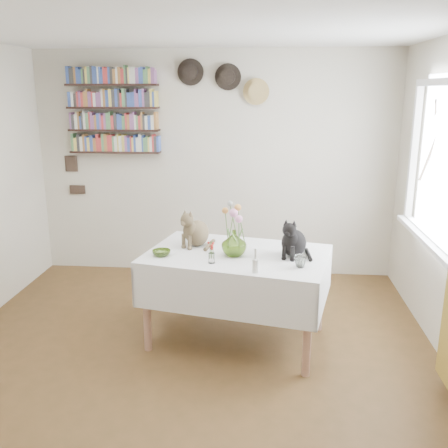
# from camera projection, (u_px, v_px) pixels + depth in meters

# --- Properties ---
(room) EXTENTS (4.08, 4.58, 2.58)m
(room) POSITION_uv_depth(u_px,v_px,m) (181.00, 214.00, 3.42)
(room) COLOR brown
(room) RESTS_ON ground
(window) EXTENTS (0.12, 1.52, 1.32)m
(window) POSITION_uv_depth(u_px,v_px,m) (440.00, 177.00, 3.99)
(window) COLOR white
(window) RESTS_ON room
(dining_table) EXTENTS (1.62, 1.22, 0.78)m
(dining_table) POSITION_uv_depth(u_px,v_px,m) (237.00, 275.00, 4.13)
(dining_table) COLOR white
(dining_table) RESTS_ON room
(tabby_cat) EXTENTS (0.34, 0.36, 0.33)m
(tabby_cat) POSITION_uv_depth(u_px,v_px,m) (197.00, 226.00, 4.25)
(tabby_cat) COLOR brown
(tabby_cat) RESTS_ON dining_table
(black_cat) EXTENTS (0.31, 0.34, 0.33)m
(black_cat) POSITION_uv_depth(u_px,v_px,m) (294.00, 236.00, 3.98)
(black_cat) COLOR black
(black_cat) RESTS_ON dining_table
(flower_vase) EXTENTS (0.28, 0.28, 0.21)m
(flower_vase) POSITION_uv_depth(u_px,v_px,m) (234.00, 243.00, 3.99)
(flower_vase) COLOR #87AD41
(flower_vase) RESTS_ON dining_table
(green_bowl) EXTENTS (0.18, 0.18, 0.05)m
(green_bowl) POSITION_uv_depth(u_px,v_px,m) (161.00, 253.00, 4.01)
(green_bowl) COLOR #87AD41
(green_bowl) RESTS_ON dining_table
(drinking_glass) EXTENTS (0.14, 0.14, 0.09)m
(drinking_glass) POSITION_uv_depth(u_px,v_px,m) (300.00, 261.00, 3.75)
(drinking_glass) COLOR white
(drinking_glass) RESTS_ON dining_table
(candlestick) EXTENTS (0.05, 0.05, 0.19)m
(candlestick) POSITION_uv_depth(u_px,v_px,m) (255.00, 264.00, 3.64)
(candlestick) COLOR white
(candlestick) RESTS_ON dining_table
(berry_jar) EXTENTS (0.05, 0.05, 0.20)m
(berry_jar) POSITION_uv_depth(u_px,v_px,m) (211.00, 252.00, 3.83)
(berry_jar) COLOR white
(berry_jar) RESTS_ON dining_table
(porcelain_figurine) EXTENTS (0.05, 0.05, 0.09)m
(porcelain_figurine) POSITION_uv_depth(u_px,v_px,m) (298.00, 253.00, 3.95)
(porcelain_figurine) COLOR white
(porcelain_figurine) RESTS_ON dining_table
(flower_bouquet) EXTENTS (0.17, 0.12, 0.39)m
(flower_bouquet) POSITION_uv_depth(u_px,v_px,m) (234.00, 214.00, 3.95)
(flower_bouquet) COLOR #4C7233
(flower_bouquet) RESTS_ON flower_vase
(bookshelf_unit) EXTENTS (1.00, 0.16, 0.91)m
(bookshelf_unit) POSITION_uv_depth(u_px,v_px,m) (113.00, 111.00, 5.43)
(bookshelf_unit) COLOR black
(bookshelf_unit) RESTS_ON room
(wall_hats) EXTENTS (0.98, 0.09, 0.48)m
(wall_hats) POSITION_uv_depth(u_px,v_px,m) (225.00, 80.00, 5.27)
(wall_hats) COLOR black
(wall_hats) RESTS_ON room
(wall_art_plaques) EXTENTS (0.21, 0.02, 0.44)m
(wall_art_plaques) POSITION_uv_depth(u_px,v_px,m) (74.00, 175.00, 5.73)
(wall_art_plaques) COLOR #38281E
(wall_art_plaques) RESTS_ON room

